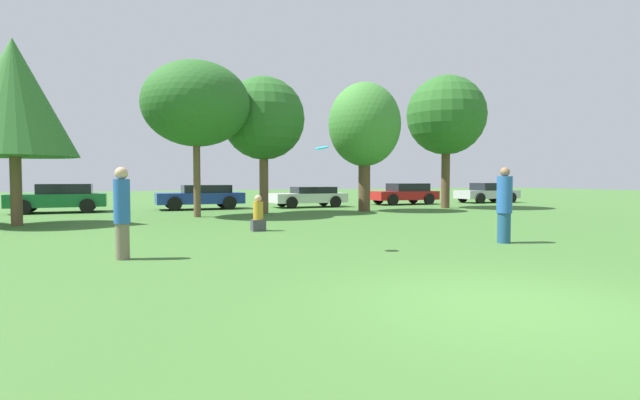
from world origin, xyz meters
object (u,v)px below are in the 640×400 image
Objects in this scene: person_thrower at (122,212)px; parked_car_blue at (201,196)px; tree_5 at (446,116)px; parked_car_green at (60,197)px; tree_4 at (365,126)px; tree_1 at (14,98)px; person_catcher at (504,205)px; parked_car_white at (310,196)px; frisbee at (322,148)px; bystander_sitting at (258,216)px; parked_car_silver at (488,192)px; tree_3 at (264,119)px; tree_2 at (196,104)px; parked_car_red at (405,193)px.

person_thrower is 15.28m from parked_car_blue.
tree_5 is 1.62× the size of parked_car_blue.
person_thrower is 0.44× the size of parked_car_green.
tree_1 is at bearing -173.02° from tree_4.
person_thrower is 8.53m from person_catcher.
tree_5 reaches higher than person_catcher.
parked_car_blue is at bearing -4.80° from parked_car_white.
frisbee is 0.27× the size of bystander_sitting.
bystander_sitting is 0.18× the size of tree_4.
tree_4 is at bearing 161.07° from parked_car_green.
bystander_sitting is 9.12m from tree_1.
tree_5 is 19.21m from parked_car_green.
bystander_sitting is at bearing 91.58° from frisbee.
parked_car_blue is at bearing 146.49° from tree_4.
person_catcher is 20.62m from parked_car_silver.
parked_car_white is at bearing 44.21° from tree_3.
tree_5 is 1.68× the size of parked_car_silver.
tree_3 is 5.75m from parked_car_blue.
tree_2 is 8.32m from parked_car_green.
tree_2 is at bearing 98.10° from bystander_sitting.
person_thrower is 21.57m from parked_car_red.
tree_4 is 1.51× the size of parked_car_white.
parked_car_white is at bearing 33.78° from tree_2.
tree_1 is at bearing 145.66° from bystander_sitting.
parked_car_red reaches higher than parked_car_white.
parked_car_green reaches higher than parked_car_white.
person_thrower is 0.26× the size of tree_5.
parked_car_green is at bearing 106.52° from person_thrower.
parked_car_red is at bearing 179.53° from parked_car_green.
parked_car_green is at bearing 153.92° from tree_3.
tree_4 is at bearing 50.66° from person_thrower.
tree_4 is at bearing 6.98° from tree_1.
parked_car_white is at bearing 106.29° from tree_4.
tree_3 reaches higher than bystander_sitting.
tree_4 reaches higher than parked_car_silver.
parked_car_white is (5.83, 10.43, 0.15)m from bystander_sitting.
parked_car_blue is 1.04× the size of parked_car_silver.
person_catcher is 0.30× the size of tree_1.
person_thrower is 4.13m from frisbee.
bystander_sitting is 0.18× the size of tree_3.
bystander_sitting is at bearing 61.21° from parked_car_white.
tree_1 is 1.43× the size of parked_car_blue.
frisbee reaches higher than parked_car_white.
parked_car_silver is at bearing 20.09° from tree_4.
parked_car_silver is (16.15, 3.63, -3.53)m from tree_3.
parked_car_blue is at bearing -0.51° from parked_car_red.
tree_5 is at bearing 29.44° from bystander_sitting.
tree_1 is 1.52× the size of parked_car_white.
frisbee is 15.47m from parked_car_blue.
tree_3 is at bearing 44.65° from parked_car_white.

